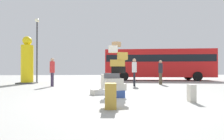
{
  "coord_description": "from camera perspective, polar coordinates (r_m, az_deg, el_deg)",
  "views": [
    {
      "loc": [
        -1.01,
        -5.83,
        0.92
      ],
      "look_at": [
        -0.23,
        1.5,
        0.98
      ],
      "focal_mm": 27.81,
      "sensor_mm": 36.0,
      "label": 1
    }
  ],
  "objects": [
    {
      "name": "person_tourist_with_camera",
      "position": [
        12.78,
        15.66,
        0.0
      ],
      "size": [
        0.3,
        0.3,
        1.72
      ],
      "rotation": [
        0.0,
        0.0,
        -2.42
      ],
      "color": "brown",
      "rests_on": "ground"
    },
    {
      "name": "person_bearded_onlooker",
      "position": [
        11.01,
        7.34,
        0.13
      ],
      "size": [
        0.3,
        0.34,
        1.74
      ],
      "rotation": [
        0.0,
        0.0,
        -1.76
      ],
      "color": "black",
      "rests_on": "ground"
    },
    {
      "name": "suitcase_cream_behind_tower",
      "position": [
        7.66,
        -2.98,
        -4.39
      ],
      "size": [
        0.2,
        0.45,
        0.8
      ],
      "primitive_type": "cube",
      "rotation": [
        0.0,
        0.0,
        -0.1
      ],
      "color": "beige",
      "rests_on": "ground"
    },
    {
      "name": "suitcase_tan_foreground_near",
      "position": [
        4.37,
        -0.47,
        -8.44
      ],
      "size": [
        0.31,
        0.43,
        0.63
      ],
      "primitive_type": "cube",
      "rotation": [
        0.0,
        0.0,
        -0.09
      ],
      "color": "#B28C33",
      "rests_on": "ground"
    },
    {
      "name": "suitcase_cream_left_side",
      "position": [
        6.93,
        -4.69,
        -7.22
      ],
      "size": [
        0.62,
        0.51,
        0.21
      ],
      "primitive_type": "cube",
      "rotation": [
        0.0,
        0.0,
        0.41
      ],
      "color": "beige",
      "rests_on": "ground"
    },
    {
      "name": "lamp_post",
      "position": [
        17.16,
        -23.43,
        9.05
      ],
      "size": [
        0.36,
        0.36,
        5.7
      ],
      "color": "#333338",
      "rests_on": "ground"
    },
    {
      "name": "ground_plane",
      "position": [
        5.99,
        3.78,
        -9.3
      ],
      "size": [
        80.0,
        80.0,
        0.0
      ],
      "primitive_type": "plane",
      "color": "#9E9E99"
    },
    {
      "name": "suitcase_tower",
      "position": [
        6.19,
        1.23,
        -2.25
      ],
      "size": [
        0.83,
        0.62,
        1.97
      ],
      "color": "#334F99",
      "rests_on": "ground"
    },
    {
      "name": "yellow_dummy_statue",
      "position": [
        14.58,
        -26.11,
        2.16
      ],
      "size": [
        1.22,
        1.22,
        3.58
      ],
      "color": "yellow",
      "rests_on": "ground"
    },
    {
      "name": "parked_bus",
      "position": [
        18.85,
        14.82,
        2.3
      ],
      "size": [
        11.13,
        4.44,
        3.15
      ],
      "rotation": [
        0.0,
        0.0,
        -0.18
      ],
      "color": "red",
      "rests_on": "ground"
    },
    {
      "name": "suitcase_cream_upright_blue",
      "position": [
        5.76,
        24.69,
        -6.96
      ],
      "size": [
        0.21,
        0.31,
        0.53
      ],
      "primitive_type": "cube",
      "rotation": [
        0.0,
        0.0,
        -0.14
      ],
      "color": "beige",
      "rests_on": "ground"
    },
    {
      "name": "person_passerby_in_red",
      "position": [
        11.29,
        -19.06,
        0.18
      ],
      "size": [
        0.3,
        0.31,
        1.75
      ],
      "rotation": [
        0.0,
        0.0,
        -1.04
      ],
      "color": "#3F334C",
      "rests_on": "ground"
    }
  ]
}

